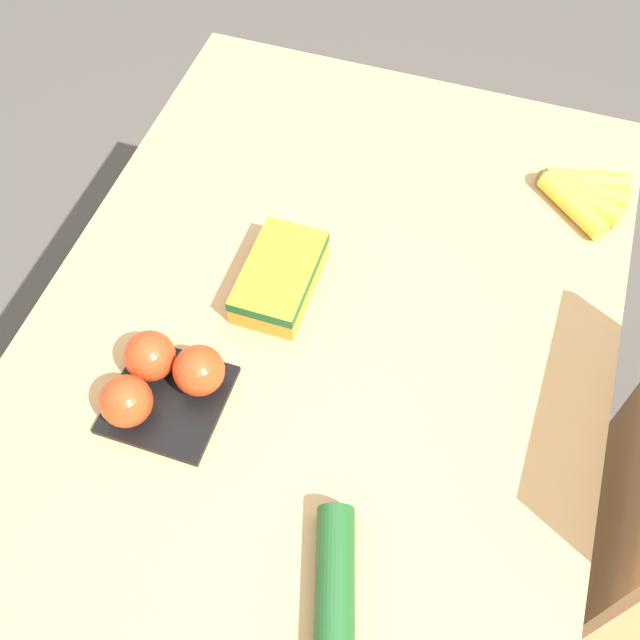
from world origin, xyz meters
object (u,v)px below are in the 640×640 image
object	(u,v)px
banana_bunch	(580,193)
tomato_pack	(160,380)
cucumber_near	(335,613)
carrot_bag	(280,276)

from	to	relation	value
banana_bunch	tomato_pack	xyz separation A→B (m)	(0.60, -0.55, 0.02)
tomato_pack	cucumber_near	bearing A→B (deg)	56.38
banana_bunch	cucumber_near	size ratio (longest dim) A/B	0.61
tomato_pack	banana_bunch	bearing A→B (deg)	137.43
tomato_pack	cucumber_near	xyz separation A→B (m)	(0.23, 0.35, -0.02)
banana_bunch	tomato_pack	bearing A→B (deg)	-42.57
cucumber_near	banana_bunch	bearing A→B (deg)	166.25
carrot_bag	cucumber_near	distance (m)	0.53
tomato_pack	carrot_bag	distance (m)	0.26
banana_bunch	tomato_pack	world-z (taller)	tomato_pack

